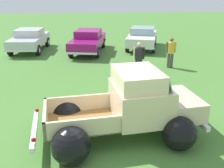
{
  "coord_description": "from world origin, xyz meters",
  "views": [
    {
      "loc": [
        -0.75,
        -6.37,
        3.95
      ],
      "look_at": [
        0.0,
        1.53,
        1.0
      ],
      "focal_mm": 41.31,
      "sensor_mm": 36.0,
      "label": 1
    }
  ],
  "objects_px": {
    "vintage_pickup_truck": "(131,110)",
    "spectator_1": "(139,57)",
    "lane_cone_0": "(191,101)",
    "show_car_2": "(142,37)",
    "show_car_0": "(29,39)",
    "show_car_1": "(88,40)",
    "spectator_0": "(171,51)"
  },
  "relations": [
    {
      "from": "vintage_pickup_truck",
      "to": "spectator_1",
      "type": "height_order",
      "value": "vintage_pickup_truck"
    },
    {
      "from": "vintage_pickup_truck",
      "to": "lane_cone_0",
      "type": "xyz_separation_m",
      "value": [
        2.34,
        1.4,
        -0.45
      ]
    },
    {
      "from": "show_car_2",
      "to": "show_car_0",
      "type": "bearing_deg",
      "value": -73.24
    },
    {
      "from": "show_car_1",
      "to": "spectator_1",
      "type": "distance_m",
      "value": 5.76
    },
    {
      "from": "vintage_pickup_truck",
      "to": "show_car_2",
      "type": "distance_m",
      "value": 11.6
    },
    {
      "from": "vintage_pickup_truck",
      "to": "show_car_0",
      "type": "height_order",
      "value": "vintage_pickup_truck"
    },
    {
      "from": "spectator_0",
      "to": "spectator_1",
      "type": "bearing_deg",
      "value": -47.42
    },
    {
      "from": "show_car_2",
      "to": "spectator_0",
      "type": "height_order",
      "value": "spectator_0"
    },
    {
      "from": "spectator_0",
      "to": "show_car_1",
      "type": "bearing_deg",
      "value": -123.25
    },
    {
      "from": "vintage_pickup_truck",
      "to": "spectator_0",
      "type": "xyz_separation_m",
      "value": [
        3.17,
        6.41,
        0.14
      ]
    },
    {
      "from": "show_car_1",
      "to": "vintage_pickup_truck",
      "type": "bearing_deg",
      "value": 16.66
    },
    {
      "from": "show_car_1",
      "to": "lane_cone_0",
      "type": "height_order",
      "value": "show_car_1"
    },
    {
      "from": "vintage_pickup_truck",
      "to": "lane_cone_0",
      "type": "bearing_deg",
      "value": 23.96
    },
    {
      "from": "show_car_1",
      "to": "show_car_2",
      "type": "distance_m",
      "value": 3.87
    },
    {
      "from": "show_car_0",
      "to": "spectator_1",
      "type": "bearing_deg",
      "value": 50.43
    },
    {
      "from": "show_car_1",
      "to": "lane_cone_0",
      "type": "distance_m",
      "value": 9.69
    },
    {
      "from": "show_car_1",
      "to": "show_car_0",
      "type": "bearing_deg",
      "value": -90.6
    },
    {
      "from": "show_car_0",
      "to": "spectator_1",
      "type": "relative_size",
      "value": 2.62
    },
    {
      "from": "spectator_0",
      "to": "lane_cone_0",
      "type": "xyz_separation_m",
      "value": [
        -0.83,
        -5.02,
        -0.59
      ]
    },
    {
      "from": "show_car_0",
      "to": "lane_cone_0",
      "type": "xyz_separation_m",
      "value": [
        7.36,
        -9.82,
        -0.47
      ]
    },
    {
      "from": "show_car_0",
      "to": "spectator_0",
      "type": "height_order",
      "value": "spectator_0"
    },
    {
      "from": "vintage_pickup_truck",
      "to": "show_car_1",
      "type": "height_order",
      "value": "vintage_pickup_truck"
    },
    {
      "from": "show_car_2",
      "to": "vintage_pickup_truck",
      "type": "bearing_deg",
      "value": 2.92
    },
    {
      "from": "show_car_2",
      "to": "spectator_1",
      "type": "height_order",
      "value": "spectator_1"
    },
    {
      "from": "show_car_0",
      "to": "lane_cone_0",
      "type": "relative_size",
      "value": 6.79
    },
    {
      "from": "spectator_0",
      "to": "lane_cone_0",
      "type": "distance_m",
      "value": 5.12
    },
    {
      "from": "show_car_1",
      "to": "spectator_1",
      "type": "relative_size",
      "value": 2.98
    },
    {
      "from": "show_car_0",
      "to": "show_car_2",
      "type": "relative_size",
      "value": 0.93
    },
    {
      "from": "show_car_0",
      "to": "show_car_1",
      "type": "xyz_separation_m",
      "value": [
        3.91,
        -0.78,
        0.0
      ]
    },
    {
      "from": "show_car_0",
      "to": "show_car_2",
      "type": "height_order",
      "value": "same"
    },
    {
      "from": "vintage_pickup_truck",
      "to": "show_car_0",
      "type": "distance_m",
      "value": 12.29
    },
    {
      "from": "vintage_pickup_truck",
      "to": "show_car_1",
      "type": "bearing_deg",
      "value": 89.13
    }
  ]
}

